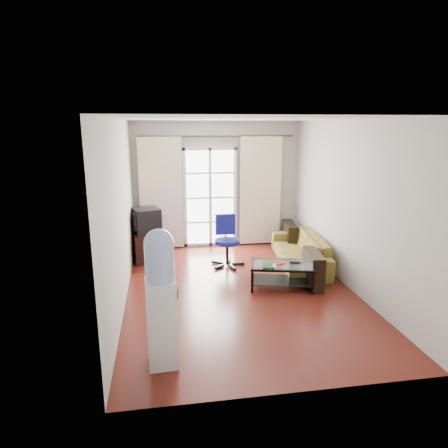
{
  "coord_description": "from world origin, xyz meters",
  "views": [
    {
      "loc": [
        -1.21,
        -5.92,
        2.62
      ],
      "look_at": [
        -0.2,
        0.35,
        1.03
      ],
      "focal_mm": 32.0,
      "sensor_mm": 36.0,
      "label": 1
    }
  ],
  "objects_px": {
    "coffee_table": "(281,272)",
    "task_chair": "(227,251)",
    "water_cooler": "(161,296)",
    "crt_tv": "(146,220)",
    "sofa": "(300,250)",
    "tv_stand": "(147,246)"
  },
  "relations": [
    {
      "from": "coffee_table",
      "to": "task_chair",
      "type": "height_order",
      "value": "task_chair"
    },
    {
      "from": "water_cooler",
      "to": "crt_tv",
      "type": "bearing_deg",
      "value": 90.54
    },
    {
      "from": "task_chair",
      "to": "water_cooler",
      "type": "height_order",
      "value": "water_cooler"
    },
    {
      "from": "coffee_table",
      "to": "task_chair",
      "type": "bearing_deg",
      "value": 120.54
    },
    {
      "from": "crt_tv",
      "to": "sofa",
      "type": "bearing_deg",
      "value": -31.36
    },
    {
      "from": "task_chair",
      "to": "crt_tv",
      "type": "bearing_deg",
      "value": 157.2
    },
    {
      "from": "coffee_table",
      "to": "tv_stand",
      "type": "distance_m",
      "value": 2.84
    },
    {
      "from": "sofa",
      "to": "coffee_table",
      "type": "xyz_separation_m",
      "value": [
        -0.67,
        -1.0,
        -0.03
      ]
    },
    {
      "from": "task_chair",
      "to": "tv_stand",
      "type": "bearing_deg",
      "value": 159.16
    },
    {
      "from": "tv_stand",
      "to": "water_cooler",
      "type": "height_order",
      "value": "water_cooler"
    },
    {
      "from": "coffee_table",
      "to": "water_cooler",
      "type": "xyz_separation_m",
      "value": [
        -1.95,
        -1.9,
        0.56
      ]
    },
    {
      "from": "water_cooler",
      "to": "tv_stand",
      "type": "bearing_deg",
      "value": 90.62
    },
    {
      "from": "sofa",
      "to": "coffee_table",
      "type": "relative_size",
      "value": 1.86
    },
    {
      "from": "sofa",
      "to": "crt_tv",
      "type": "bearing_deg",
      "value": -98.91
    },
    {
      "from": "crt_tv",
      "to": "water_cooler",
      "type": "height_order",
      "value": "water_cooler"
    },
    {
      "from": "crt_tv",
      "to": "task_chair",
      "type": "height_order",
      "value": "crt_tv"
    },
    {
      "from": "sofa",
      "to": "water_cooler",
      "type": "relative_size",
      "value": 1.32
    },
    {
      "from": "sofa",
      "to": "task_chair",
      "type": "height_order",
      "value": "task_chair"
    },
    {
      "from": "task_chair",
      "to": "water_cooler",
      "type": "distance_m",
      "value": 3.38
    },
    {
      "from": "crt_tv",
      "to": "water_cooler",
      "type": "bearing_deg",
      "value": -101.02
    },
    {
      "from": "task_chair",
      "to": "water_cooler",
      "type": "bearing_deg",
      "value": -111.77
    },
    {
      "from": "crt_tv",
      "to": "task_chair",
      "type": "relative_size",
      "value": 0.65
    }
  ]
}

